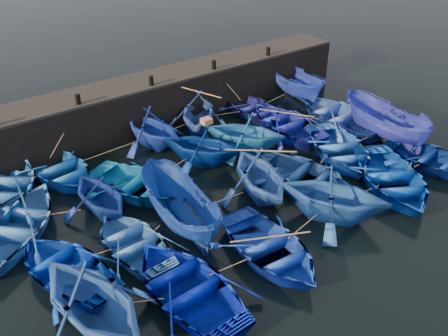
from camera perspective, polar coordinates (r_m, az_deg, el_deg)
ground at (r=21.02m, az=5.19°, el=-5.32°), size 120.00×120.00×0.00m
quay_wall at (r=27.96m, az=-8.97°, el=7.30°), size 26.00×2.50×2.50m
quay_top at (r=27.46m, az=-9.19°, el=9.79°), size 26.00×2.50×0.12m
bollard_1 at (r=25.14m, az=-16.35°, el=7.57°), size 0.24×0.24×0.50m
bollard_2 at (r=26.60m, az=-8.32°, el=9.85°), size 0.24×0.24×0.50m
bollard_3 at (r=28.55m, az=-1.16°, el=11.71°), size 0.24×0.24×0.50m
bollard_4 at (r=30.89m, az=5.06°, el=13.17°), size 0.24×0.24×0.50m
boat_0 at (r=23.41m, az=-24.04°, el=-2.33°), size 6.60×6.87×1.16m
boat_1 at (r=24.17m, az=-18.29°, el=-0.14°), size 4.12×5.30×1.01m
boat_2 at (r=25.68m, az=-8.24°, el=4.63°), size 4.24×4.68×2.14m
boat_3 at (r=27.14m, az=-2.97°, el=6.53°), size 5.43×5.51×2.20m
boat_4 at (r=28.94m, az=3.42°, el=6.80°), size 3.31×4.57×0.94m
boat_5 at (r=31.25m, az=8.31°, el=9.46°), size 2.71×5.26×1.94m
boat_6 at (r=21.12m, az=-22.77°, el=-5.97°), size 6.61×6.61×1.13m
boat_7 at (r=21.10m, az=-13.99°, el=-2.88°), size 3.37×3.84×1.93m
boat_8 at (r=22.22m, az=-9.78°, el=-1.84°), size 5.19×5.90×1.02m
boat_9 at (r=23.91m, az=-2.55°, el=2.69°), size 5.05×5.17×2.07m
boat_10 at (r=25.00m, az=2.42°, el=4.17°), size 5.29×5.38×2.15m
boat_11 at (r=27.28m, az=7.07°, el=5.17°), size 3.96×5.40×1.09m
boat_12 at (r=28.61m, az=13.04°, el=6.00°), size 4.22×5.86×1.21m
boat_13 at (r=18.59m, az=-17.56°, el=-10.82°), size 4.53×5.45×0.98m
boat_14 at (r=19.15m, az=-10.32°, el=-8.31°), size 3.36×4.55×0.91m
boat_15 at (r=19.71m, az=-5.17°, el=-4.54°), size 2.39×5.33×2.00m
boat_16 at (r=21.48m, az=4.10°, el=-0.71°), size 4.71×5.13×2.26m
boat_17 at (r=22.90m, az=9.12°, el=-0.68°), size 4.72×5.63×1.00m
boat_18 at (r=25.16m, az=13.09°, el=2.14°), size 5.58×6.34×1.09m
boat_19 at (r=27.28m, az=17.88°, el=4.91°), size 2.01×5.27×2.03m
boat_20 at (r=16.10m, az=-14.95°, el=-14.39°), size 5.00×5.54×2.56m
boat_21 at (r=17.07m, az=-4.17°, el=-13.37°), size 3.98×5.40×1.09m
boat_22 at (r=18.55m, az=5.27°, el=-9.14°), size 3.87×5.19×1.03m
boat_23 at (r=20.52m, az=12.43°, el=-2.95°), size 5.80×5.97×2.39m
boat_24 at (r=23.39m, az=18.63°, el=-1.12°), size 6.20×6.83×1.16m
boat_25 at (r=25.81m, az=22.68°, el=0.99°), size 3.99×5.12×0.97m
wooden_crate at (r=23.52m, az=-2.01°, el=5.39°), size 0.48×0.41×0.27m
mooring_ropes at (r=24.14m, az=-2.29°, el=2.60°), size 17.81×11.63×2.10m
loose_oars at (r=23.02m, az=3.22°, el=3.26°), size 9.68×12.42×1.29m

